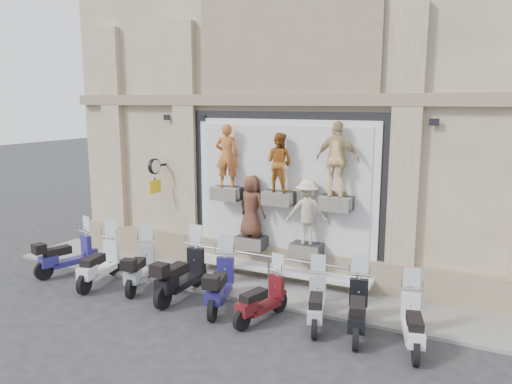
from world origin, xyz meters
TOP-DOWN VIEW (x-y plane):
  - ground at (0.00, 0.00)m, footprint 90.00×90.00m
  - sidewalk at (0.00, 2.10)m, footprint 16.00×2.20m
  - building at (0.00, 7.00)m, footprint 14.00×8.60m
  - shop_vitrine at (0.11, 2.75)m, footprint 5.60×0.94m
  - guard_rail at (0.00, 2.00)m, footprint 5.06×0.10m
  - clock_sign_bracket at (-3.90, 2.47)m, footprint 0.10×0.80m
  - scooter_a at (-5.62, 0.61)m, footprint 1.09×1.99m
  - scooter_b at (-4.21, 0.39)m, footprint 0.95×2.05m
  - scooter_c at (-3.09, 0.66)m, footprint 1.16×1.97m
  - scooter_d at (-1.72, 0.58)m, footprint 0.62×2.11m
  - scooter_e at (-0.56, 0.47)m, footprint 1.15×2.08m
  - scooter_f at (0.62, 0.27)m, footprint 0.94×1.82m
  - scooter_g at (1.79, 0.59)m, footprint 1.00×1.83m
  - scooter_h at (2.70, 0.57)m, footprint 0.98×1.99m
  - scooter_i at (3.83, 0.45)m, footprint 0.97×1.87m

SIDE VIEW (x-z plane):
  - ground at x=0.00m, z-range 0.00..0.00m
  - sidewalk at x=0.00m, z-range 0.00..0.08m
  - guard_rail at x=0.00m, z-range 0.00..0.93m
  - scooter_f at x=0.62m, z-range 0.00..1.42m
  - scooter_g at x=1.79m, z-range 0.00..1.42m
  - scooter_i at x=3.83m, z-range 0.00..1.46m
  - scooter_c at x=-3.09m, z-range 0.00..1.54m
  - scooter_a at x=-5.62m, z-range 0.00..1.55m
  - scooter_h at x=2.70m, z-range 0.00..1.55m
  - scooter_b at x=-4.21m, z-range 0.00..1.60m
  - scooter_e at x=-0.56m, z-range 0.00..1.63m
  - scooter_d at x=-1.72m, z-range 0.00..1.71m
  - shop_vitrine at x=0.11m, z-range 0.26..4.56m
  - clock_sign_bracket at x=-3.90m, z-range 2.29..3.31m
  - building at x=0.00m, z-range 0.00..12.00m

